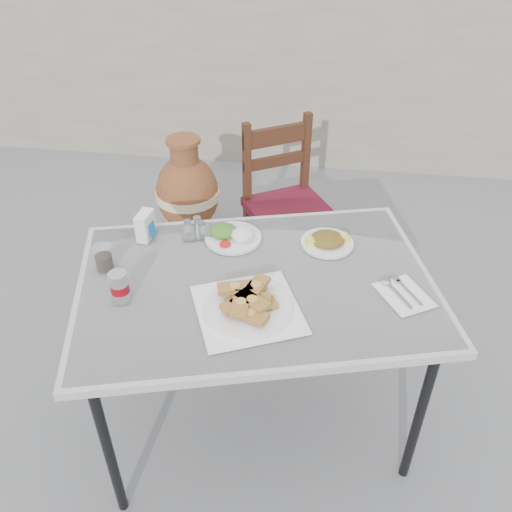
# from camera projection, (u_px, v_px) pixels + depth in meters

# --- Properties ---
(ground) EXTENTS (80.00, 80.00, 0.00)m
(ground) POSITION_uv_depth(u_px,v_px,m) (246.00, 431.00, 2.22)
(ground) COLOR slate
(ground) RESTS_ON ground
(cafe_table) EXTENTS (1.38, 1.11, 0.73)m
(cafe_table) POSITION_uv_depth(u_px,v_px,m) (256.00, 292.00, 1.87)
(cafe_table) COLOR black
(cafe_table) RESTS_ON ground
(pide_plate) EXTENTS (0.42, 0.42, 0.07)m
(pide_plate) POSITION_uv_depth(u_px,v_px,m) (248.00, 303.00, 1.70)
(pide_plate) COLOR white
(pide_plate) RESTS_ON cafe_table
(salad_rice_plate) EXTENTS (0.21, 0.21, 0.05)m
(salad_rice_plate) POSITION_uv_depth(u_px,v_px,m) (232.00, 235.00, 2.03)
(salad_rice_plate) COLOR white
(salad_rice_plate) RESTS_ON cafe_table
(salad_chopped_plate) EXTENTS (0.20, 0.20, 0.04)m
(salad_chopped_plate) POSITION_uv_depth(u_px,v_px,m) (327.00, 241.00, 2.00)
(salad_chopped_plate) COLOR white
(salad_chopped_plate) RESTS_ON cafe_table
(soda_can) EXTENTS (0.06, 0.06, 0.11)m
(soda_can) POSITION_uv_depth(u_px,v_px,m) (119.00, 287.00, 1.73)
(soda_can) COLOR silver
(soda_can) RESTS_ON cafe_table
(cola_glass) EXTENTS (0.07, 0.07, 0.09)m
(cola_glass) POSITION_uv_depth(u_px,v_px,m) (104.00, 259.00, 1.87)
(cola_glass) COLOR white
(cola_glass) RESTS_ON cafe_table
(napkin_holder) EXTENTS (0.06, 0.09, 0.11)m
(napkin_holder) POSITION_uv_depth(u_px,v_px,m) (145.00, 226.00, 2.01)
(napkin_holder) COLOR white
(napkin_holder) RESTS_ON cafe_table
(condiment_caddy) EXTENTS (0.13, 0.11, 0.07)m
(condiment_caddy) POSITION_uv_depth(u_px,v_px,m) (196.00, 229.00, 2.04)
(condiment_caddy) COLOR #B3B3BA
(condiment_caddy) RESTS_ON cafe_table
(cutlery_napkin) EXTENTS (0.21, 0.22, 0.01)m
(cutlery_napkin) POSITION_uv_depth(u_px,v_px,m) (401.00, 292.00, 1.78)
(cutlery_napkin) COLOR white
(cutlery_napkin) RESTS_ON cafe_table
(chair) EXTENTS (0.53, 0.53, 0.87)m
(chair) POSITION_uv_depth(u_px,v_px,m) (286.00, 205.00, 2.78)
(chair) COLOR black
(chair) RESTS_ON ground
(terracotta_urn) EXTENTS (0.37, 0.37, 0.65)m
(terracotta_urn) POSITION_uv_depth(u_px,v_px,m) (188.00, 194.00, 3.16)
(terracotta_urn) COLOR brown
(terracotta_urn) RESTS_ON ground
(back_wall) EXTENTS (6.00, 0.25, 1.20)m
(back_wall) POSITION_uv_depth(u_px,v_px,m) (300.00, 81.00, 3.84)
(back_wall) COLOR #A29787
(back_wall) RESTS_ON ground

